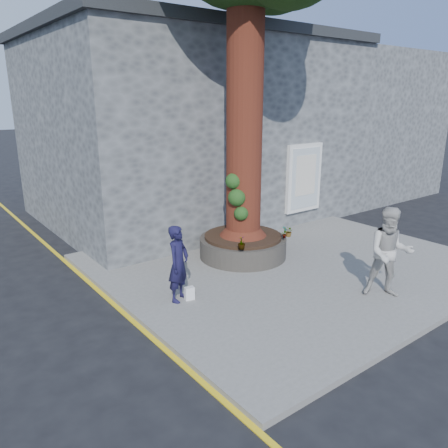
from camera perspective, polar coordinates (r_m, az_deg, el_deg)
ground at (r=9.94m, az=6.29°, el=-9.01°), size 120.00×120.00×0.00m
pavement at (r=11.54m, az=8.33°, el=-5.09°), size 9.00×8.00×0.12m
yellow_line at (r=9.15m, az=-12.61°, el=-11.64°), size 0.10×30.00×0.01m
stone_shop at (r=16.26m, az=-4.65°, el=12.41°), size 10.30×8.30×6.30m
neighbour_shop at (r=21.66m, az=13.90°, el=12.52°), size 6.00×8.00×6.00m
planter at (r=11.66m, az=2.47°, el=-2.86°), size 2.30×2.30×0.60m
man at (r=9.06m, az=-5.97°, el=-5.16°), size 0.71×0.63×1.62m
woman at (r=9.79m, az=20.82°, el=-3.53°), size 1.18×1.19×1.94m
shopping_bag at (r=9.31m, az=-4.54°, el=-9.01°), size 0.22×0.15×0.28m
plant_a at (r=11.36m, az=7.89°, el=-1.02°), size 0.21×0.18×0.33m
plant_b at (r=12.39m, az=4.12°, el=0.68°), size 0.25×0.25×0.38m
plant_c at (r=10.44m, az=2.31°, el=-2.45°), size 0.24×0.24×0.32m
plant_d at (r=11.48m, az=8.49°, el=-0.96°), size 0.27×0.30×0.29m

